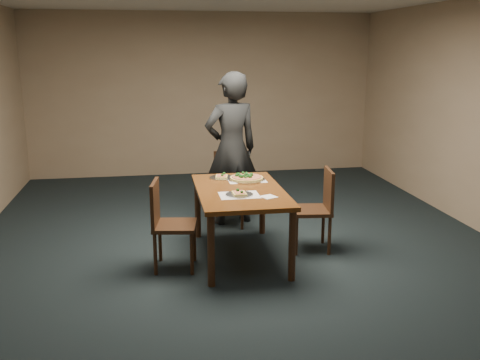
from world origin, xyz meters
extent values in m
plane|color=black|center=(0.00, 0.00, 0.00)|extent=(8.00, 8.00, 0.00)
plane|color=tan|center=(0.00, 4.00, 1.40)|extent=(6.00, 0.00, 6.00)
plane|color=tan|center=(0.00, -4.00, 1.40)|extent=(6.00, 0.00, 6.00)
cube|color=#4F2A0F|center=(-0.03, -0.03, 0.73)|extent=(0.90, 1.50, 0.04)
cylinder|color=black|center=(-0.42, -0.72, 0.35)|extent=(0.07, 0.07, 0.70)
cylinder|color=black|center=(-0.42, 0.66, 0.35)|extent=(0.07, 0.07, 0.70)
cylinder|color=black|center=(0.36, -0.72, 0.35)|extent=(0.07, 0.07, 0.70)
cylinder|color=black|center=(0.36, 0.66, 0.35)|extent=(0.07, 0.07, 0.70)
cube|color=black|center=(0.02, 1.06, 0.45)|extent=(0.51, 0.51, 0.04)
cylinder|color=black|center=(-0.20, 0.93, 0.21)|extent=(0.04, 0.04, 0.43)
cylinder|color=black|center=(-0.11, 1.28, 0.21)|extent=(0.04, 0.04, 0.43)
cylinder|color=black|center=(0.15, 0.84, 0.21)|extent=(0.04, 0.04, 0.43)
cylinder|color=black|center=(0.23, 1.19, 0.21)|extent=(0.04, 0.04, 0.43)
cube|color=black|center=(0.06, 1.24, 0.69)|extent=(0.42, 0.14, 0.44)
cube|color=black|center=(-0.73, -0.22, 0.45)|extent=(0.48, 0.48, 0.04)
cylinder|color=black|center=(-0.58, -0.43, 0.21)|extent=(0.04, 0.04, 0.43)
cylinder|color=black|center=(-0.93, -0.37, 0.21)|extent=(0.04, 0.04, 0.43)
cylinder|color=black|center=(-0.52, -0.07, 0.21)|extent=(0.04, 0.04, 0.43)
cylinder|color=black|center=(-0.88, -0.02, 0.21)|extent=(0.04, 0.04, 0.43)
cube|color=black|center=(-0.91, -0.19, 0.69)|extent=(0.10, 0.42, 0.44)
cube|color=black|center=(0.78, 0.05, 0.45)|extent=(0.47, 0.47, 0.04)
cylinder|color=black|center=(0.62, 0.25, 0.21)|extent=(0.04, 0.04, 0.43)
cylinder|color=black|center=(0.98, 0.21, 0.21)|extent=(0.04, 0.04, 0.43)
cylinder|color=black|center=(0.58, -0.10, 0.21)|extent=(0.04, 0.04, 0.43)
cylinder|color=black|center=(0.94, -0.15, 0.21)|extent=(0.04, 0.04, 0.43)
cube|color=black|center=(0.97, 0.03, 0.69)|extent=(0.09, 0.42, 0.44)
imported|color=black|center=(0.06, 1.16, 0.96)|extent=(0.79, 0.62, 1.92)
cube|color=white|center=(0.11, 0.36, 0.75)|extent=(0.42, 0.32, 0.00)
cube|color=white|center=(-0.07, -0.26, 0.75)|extent=(0.40, 0.30, 0.00)
cylinder|color=silver|center=(0.11, 0.36, 0.76)|extent=(0.41, 0.41, 0.01)
cylinder|color=gold|center=(0.11, 0.36, 0.77)|extent=(0.37, 0.37, 0.02)
cylinder|color=tan|center=(0.11, 0.36, 0.79)|extent=(0.33, 0.33, 0.01)
sphere|color=#123A12|center=(0.10, 0.39, 0.80)|extent=(0.03, 0.03, 0.03)
sphere|color=#123A12|center=(0.09, 0.48, 0.80)|extent=(0.03, 0.03, 0.03)
sphere|color=#123A12|center=(0.05, 0.31, 0.81)|extent=(0.04, 0.04, 0.04)
sphere|color=#123A12|center=(0.00, 0.38, 0.80)|extent=(0.03, 0.03, 0.03)
sphere|color=#123A12|center=(0.09, 0.28, 0.80)|extent=(0.03, 0.03, 0.03)
sphere|color=#123A12|center=(0.04, 0.34, 0.80)|extent=(0.04, 0.04, 0.04)
sphere|color=#123A12|center=(0.17, 0.38, 0.80)|extent=(0.04, 0.04, 0.04)
sphere|color=#123A12|center=(0.14, 0.29, 0.81)|extent=(0.04, 0.04, 0.04)
sphere|color=#123A12|center=(0.02, 0.45, 0.80)|extent=(0.03, 0.03, 0.03)
sphere|color=#123A12|center=(0.12, 0.39, 0.80)|extent=(0.04, 0.04, 0.04)
sphere|color=#123A12|center=(0.03, 0.41, 0.81)|extent=(0.04, 0.04, 0.04)
sphere|color=#123A12|center=(0.13, 0.46, 0.80)|extent=(0.03, 0.03, 0.03)
sphere|color=#123A12|center=(0.08, 0.34, 0.80)|extent=(0.03, 0.03, 0.03)
sphere|color=#123A12|center=(0.11, 0.31, 0.80)|extent=(0.03, 0.03, 0.03)
sphere|color=#123A12|center=(0.15, 0.35, 0.80)|extent=(0.04, 0.04, 0.04)
cylinder|color=silver|center=(-0.07, -0.26, 0.76)|extent=(0.28, 0.28, 0.01)
cube|color=gold|center=(-0.07, -0.26, 0.77)|extent=(0.14, 0.17, 0.02)
cube|color=tan|center=(-0.07, -0.26, 0.78)|extent=(0.10, 0.14, 0.01)
sphere|color=#123A12|center=(-0.05, -0.30, 0.79)|extent=(0.03, 0.03, 0.03)
sphere|color=#123A12|center=(-0.08, -0.22, 0.79)|extent=(0.03, 0.03, 0.03)
cylinder|color=silver|center=(-0.15, 0.50, 0.76)|extent=(0.28, 0.28, 0.01)
cube|color=gold|center=(-0.15, 0.50, 0.77)|extent=(0.16, 0.19, 0.02)
cube|color=tan|center=(-0.15, 0.50, 0.78)|extent=(0.12, 0.16, 0.01)
sphere|color=#123A12|center=(-0.15, 0.47, 0.79)|extent=(0.03, 0.03, 0.03)
sphere|color=#123A12|center=(-0.11, 0.54, 0.79)|extent=(0.03, 0.03, 0.03)
cube|color=white|center=(0.20, -0.38, 0.75)|extent=(0.18, 0.18, 0.01)
camera|label=1|loc=(-0.93, -5.37, 2.19)|focal=40.00mm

